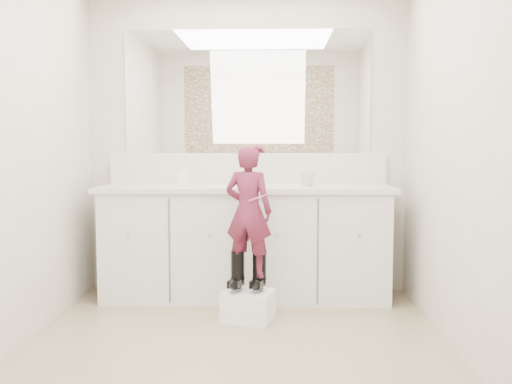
{
  "coord_description": "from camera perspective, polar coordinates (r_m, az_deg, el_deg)",
  "views": [
    {
      "loc": [
        0.25,
        -3.2,
        1.21
      ],
      "look_at": [
        0.1,
        0.79,
        0.88
      ],
      "focal_mm": 40.0,
      "sensor_mm": 36.0,
      "label": 1
    }
  ],
  "objects": [
    {
      "name": "wall_right",
      "position": [
        3.37,
        20.34,
        4.27
      ],
      "size": [
        0.0,
        3.0,
        3.0
      ],
      "primitive_type": "plane",
      "rotation": [
        1.57,
        0.0,
        -1.57
      ],
      "color": "#BDB3A1",
      "rests_on": "floor"
    },
    {
      "name": "wall_back",
      "position": [
        4.71,
        -0.9,
        4.64
      ],
      "size": [
        2.6,
        0.0,
        2.6
      ],
      "primitive_type": "plane",
      "rotation": [
        1.57,
        0.0,
        0.0
      ],
      "color": "#BDB3A1",
      "rests_on": "floor"
    },
    {
      "name": "wall_left",
      "position": [
        3.56,
        -23.74,
        4.18
      ],
      "size": [
        0.0,
        3.0,
        3.0
      ],
      "primitive_type": "plane",
      "rotation": [
        1.57,
        0.0,
        1.57
      ],
      "color": "#BDB3A1",
      "rests_on": "floor"
    },
    {
      "name": "boot_right",
      "position": [
        3.96,
        0.34,
        -7.89
      ],
      "size": [
        0.14,
        0.2,
        0.27
      ],
      "primitive_type": null,
      "rotation": [
        0.0,
        0.0,
        -0.26
      ],
      "color": "black",
      "rests_on": "step_stool"
    },
    {
      "name": "wall_front",
      "position": [
        1.72,
        -6.27,
        4.31
      ],
      "size": [
        2.6,
        0.0,
        2.6
      ],
      "primitive_type": "plane",
      "rotation": [
        -1.57,
        0.0,
        0.0
      ],
      "color": "#BDB3A1",
      "rests_on": "floor"
    },
    {
      "name": "toothbrush",
      "position": [
        3.8,
        0.23,
        -0.57
      ],
      "size": [
        0.13,
        0.05,
        0.06
      ],
      "primitive_type": "cylinder",
      "rotation": [
        0.0,
        1.22,
        -0.26
      ],
      "color": "#CC4F9A",
      "rests_on": "toddler"
    },
    {
      "name": "boot_left",
      "position": [
        3.97,
        -1.84,
        -7.86
      ],
      "size": [
        0.14,
        0.2,
        0.27
      ],
      "primitive_type": null,
      "rotation": [
        0.0,
        0.0,
        -0.26
      ],
      "color": "black",
      "rests_on": "step_stool"
    },
    {
      "name": "cup",
      "position": [
        4.44,
        5.19,
        1.28
      ],
      "size": [
        0.12,
        0.12,
        0.11
      ],
      "primitive_type": "imported",
      "rotation": [
        0.0,
        0.0,
        -0.03
      ],
      "color": "#C0BA9A",
      "rests_on": "countertop"
    },
    {
      "name": "vanity_cabinet",
      "position": [
        4.51,
        -1.07,
        -5.28
      ],
      "size": [
        2.2,
        0.55,
        0.85
      ],
      "primitive_type": "cube",
      "color": "silver",
      "rests_on": "floor"
    },
    {
      "name": "toddler",
      "position": [
        3.9,
        -0.76,
        -1.92
      ],
      "size": [
        0.37,
        0.29,
        0.9
      ],
      "primitive_type": "imported",
      "rotation": [
        0.0,
        0.0,
        2.88
      ],
      "color": "#992F53",
      "rests_on": "step_stool"
    },
    {
      "name": "soap_bottle",
      "position": [
        4.52,
        -7.28,
        1.71
      ],
      "size": [
        0.08,
        0.08,
        0.17
      ],
      "primitive_type": "imported",
      "rotation": [
        0.0,
        0.0,
        0.11
      ],
      "color": "white",
      "rests_on": "countertop"
    },
    {
      "name": "countertop",
      "position": [
        4.44,
        -1.09,
        0.36
      ],
      "size": [
        2.28,
        0.58,
        0.04
      ],
      "primitive_type": "cube",
      "color": "beige",
      "rests_on": "vanity_cabinet"
    },
    {
      "name": "faucet",
      "position": [
        4.59,
        -0.98,
        1.39
      ],
      "size": [
        0.08,
        0.08,
        0.1
      ],
      "primitive_type": "cylinder",
      "color": "silver",
      "rests_on": "countertop"
    },
    {
      "name": "backsplash",
      "position": [
        4.7,
        -0.9,
        2.38
      ],
      "size": [
        2.28,
        0.03,
        0.25
      ],
      "primitive_type": "cube",
      "color": "beige",
      "rests_on": "countertop"
    },
    {
      "name": "floor",
      "position": [
        3.44,
        -2.26,
        -15.89
      ],
      "size": [
        3.0,
        3.0,
        0.0
      ],
      "primitive_type": "plane",
      "color": "#847857",
      "rests_on": "ground"
    },
    {
      "name": "step_stool",
      "position": [
        4.01,
        -0.76,
        -11.28
      ],
      "size": [
        0.38,
        0.35,
        0.21
      ],
      "primitive_type": "cube",
      "rotation": [
        0.0,
        0.0,
        -0.26
      ],
      "color": "white",
      "rests_on": "floor"
    },
    {
      "name": "mirror",
      "position": [
        4.72,
        -0.91,
        9.99
      ],
      "size": [
        2.0,
        0.02,
        1.0
      ],
      "primitive_type": "cube",
      "color": "white",
      "rests_on": "wall_back"
    }
  ]
}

